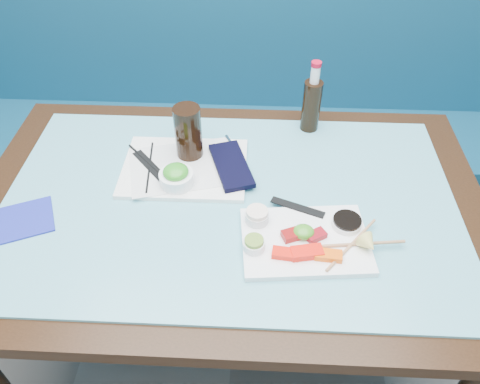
{
  "coord_description": "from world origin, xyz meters",
  "views": [
    {
      "loc": [
        0.07,
        0.56,
        1.65
      ],
      "look_at": [
        0.03,
        1.44,
        0.8
      ],
      "focal_mm": 35.0,
      "sensor_mm": 36.0,
      "label": 1
    }
  ],
  "objects_px": {
    "sashimi_plate": "(305,241)",
    "seaweed_bowl": "(177,179)",
    "serving_tray": "(185,168)",
    "booth_bench": "(242,130)",
    "dining_table": "(229,223)",
    "blue_napkin": "(26,219)",
    "cola_bottle_body": "(311,106)",
    "cola_glass": "(188,132)"
  },
  "relations": [
    {
      "from": "sashimi_plate",
      "to": "seaweed_bowl",
      "type": "relative_size",
      "value": 3.27
    },
    {
      "from": "serving_tray",
      "to": "booth_bench",
      "type": "bearing_deg",
      "value": 79.17
    },
    {
      "from": "booth_bench",
      "to": "seaweed_bowl",
      "type": "bearing_deg",
      "value": -100.38
    },
    {
      "from": "dining_table",
      "to": "serving_tray",
      "type": "xyz_separation_m",
      "value": [
        -0.14,
        0.12,
        0.1
      ]
    },
    {
      "from": "serving_tray",
      "to": "blue_napkin",
      "type": "relative_size",
      "value": 2.68
    },
    {
      "from": "sashimi_plate",
      "to": "dining_table",
      "type": "bearing_deg",
      "value": 138.85
    },
    {
      "from": "seaweed_bowl",
      "to": "cola_bottle_body",
      "type": "distance_m",
      "value": 0.49
    },
    {
      "from": "seaweed_bowl",
      "to": "blue_napkin",
      "type": "bearing_deg",
      "value": -158.97
    },
    {
      "from": "dining_table",
      "to": "blue_napkin",
      "type": "height_order",
      "value": "blue_napkin"
    },
    {
      "from": "dining_table",
      "to": "cola_bottle_body",
      "type": "height_order",
      "value": "cola_bottle_body"
    },
    {
      "from": "sashimi_plate",
      "to": "blue_napkin",
      "type": "height_order",
      "value": "sashimi_plate"
    },
    {
      "from": "sashimi_plate",
      "to": "cola_bottle_body",
      "type": "bearing_deg",
      "value": 80.2
    },
    {
      "from": "dining_table",
      "to": "sashimi_plate",
      "type": "height_order",
      "value": "sashimi_plate"
    },
    {
      "from": "booth_bench",
      "to": "blue_napkin",
      "type": "distance_m",
      "value": 1.14
    },
    {
      "from": "seaweed_bowl",
      "to": "sashimi_plate",
      "type": "bearing_deg",
      "value": -28.43
    },
    {
      "from": "sashimi_plate",
      "to": "seaweed_bowl",
      "type": "distance_m",
      "value": 0.39
    },
    {
      "from": "booth_bench",
      "to": "dining_table",
      "type": "bearing_deg",
      "value": -90.0
    },
    {
      "from": "sashimi_plate",
      "to": "cola_glass",
      "type": "height_order",
      "value": "cola_glass"
    },
    {
      "from": "sashimi_plate",
      "to": "cola_glass",
      "type": "distance_m",
      "value": 0.46
    },
    {
      "from": "cola_bottle_body",
      "to": "cola_glass",
      "type": "bearing_deg",
      "value": -155.03
    },
    {
      "from": "booth_bench",
      "to": "serving_tray",
      "type": "distance_m",
      "value": 0.83
    },
    {
      "from": "dining_table",
      "to": "blue_napkin",
      "type": "distance_m",
      "value": 0.54
    },
    {
      "from": "dining_table",
      "to": "sashimi_plate",
      "type": "relative_size",
      "value": 4.54
    },
    {
      "from": "sashimi_plate",
      "to": "cola_bottle_body",
      "type": "height_order",
      "value": "cola_bottle_body"
    },
    {
      "from": "blue_napkin",
      "to": "serving_tray",
      "type": "bearing_deg",
      "value": 29.71
    },
    {
      "from": "serving_tray",
      "to": "seaweed_bowl",
      "type": "distance_m",
      "value": 0.08
    },
    {
      "from": "sashimi_plate",
      "to": "serving_tray",
      "type": "xyz_separation_m",
      "value": [
        -0.33,
        0.26,
        -0.0
      ]
    },
    {
      "from": "dining_table",
      "to": "cola_bottle_body",
      "type": "relative_size",
      "value": 8.52
    },
    {
      "from": "dining_table",
      "to": "blue_napkin",
      "type": "bearing_deg",
      "value": -169.14
    },
    {
      "from": "sashimi_plate",
      "to": "blue_napkin",
      "type": "distance_m",
      "value": 0.72
    },
    {
      "from": "cola_glass",
      "to": "seaweed_bowl",
      "type": "bearing_deg",
      "value": -98.75
    },
    {
      "from": "booth_bench",
      "to": "dining_table",
      "type": "height_order",
      "value": "booth_bench"
    },
    {
      "from": "sashimi_plate",
      "to": "serving_tray",
      "type": "relative_size",
      "value": 0.87
    },
    {
      "from": "serving_tray",
      "to": "cola_glass",
      "type": "xyz_separation_m",
      "value": [
        0.01,
        0.05,
        0.09
      ]
    },
    {
      "from": "seaweed_bowl",
      "to": "cola_glass",
      "type": "xyz_separation_m",
      "value": [
        0.02,
        0.13,
        0.06
      ]
    },
    {
      "from": "cola_bottle_body",
      "to": "serving_tray",
      "type": "bearing_deg",
      "value": -148.96
    },
    {
      "from": "blue_napkin",
      "to": "cola_glass",
      "type": "bearing_deg",
      "value": 34.85
    },
    {
      "from": "cola_glass",
      "to": "cola_bottle_body",
      "type": "height_order",
      "value": "cola_glass"
    },
    {
      "from": "cola_bottle_body",
      "to": "blue_napkin",
      "type": "distance_m",
      "value": 0.88
    },
    {
      "from": "dining_table",
      "to": "cola_glass",
      "type": "relative_size",
      "value": 8.78
    },
    {
      "from": "dining_table",
      "to": "blue_napkin",
      "type": "relative_size",
      "value": 10.6
    },
    {
      "from": "booth_bench",
      "to": "dining_table",
      "type": "xyz_separation_m",
      "value": [
        0.0,
        -0.84,
        0.29
      ]
    }
  ]
}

